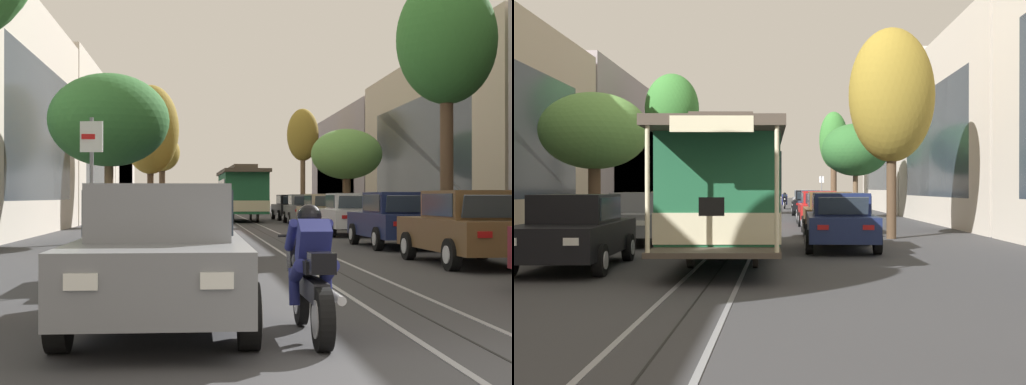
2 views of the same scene
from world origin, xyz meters
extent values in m
plane|color=#38383A|center=(0.00, 27.69, 0.00)|extent=(173.09, 173.09, 0.00)
cube|color=gray|center=(-0.53, 32.62, 0.01)|extent=(0.08, 77.23, 0.01)
cube|color=gray|center=(0.53, 32.62, 0.01)|extent=(0.08, 77.23, 0.01)
cube|color=black|center=(0.00, 32.62, 0.00)|extent=(0.03, 77.23, 0.01)
cube|color=beige|center=(-10.64, 6.65, 5.28)|extent=(4.17, 17.01, 10.56)
cube|color=#2D3842|center=(-8.58, 6.65, 4.75)|extent=(0.04, 12.12, 6.34)
cube|color=beige|center=(-11.07, 23.96, 4.39)|extent=(5.02, 17.01, 8.78)
cube|color=#2D3842|center=(-8.58, 23.96, 3.95)|extent=(0.04, 12.12, 5.27)
cube|color=gray|center=(11.43, 9.54, 4.56)|extent=(5.74, 22.78, 9.11)
cube|color=#2D3842|center=(8.58, 9.54, 4.10)|extent=(0.04, 16.15, 5.47)
cube|color=slate|center=(-3.13, 2.91, 0.65)|extent=(1.81, 4.30, 0.66)
cube|color=slate|center=(-3.12, 3.06, 1.28)|extent=(1.48, 2.07, 0.60)
cube|color=#2D3842|center=(-3.13, 2.23, 1.26)|extent=(1.33, 0.22, 0.47)
cube|color=#2D3842|center=(-3.12, 4.25, 1.26)|extent=(1.30, 0.20, 0.45)
cube|color=#2D3842|center=(-2.38, 3.06, 1.28)|extent=(0.03, 1.81, 0.47)
cube|color=#2D3842|center=(-3.87, 3.07, 1.28)|extent=(0.03, 1.81, 0.47)
cube|color=white|center=(-2.57, 0.75, 0.75)|extent=(0.28, 0.04, 0.14)
cube|color=#B21414|center=(-2.56, 5.07, 0.75)|extent=(0.28, 0.04, 0.12)
cube|color=white|center=(-3.69, 0.75, 0.75)|extent=(0.28, 0.04, 0.14)
cube|color=#B21414|center=(-3.68, 5.07, 0.75)|extent=(0.28, 0.04, 0.12)
cylinder|color=black|center=(-2.25, 1.58, 0.32)|extent=(0.20, 0.64, 0.64)
cylinder|color=silver|center=(-2.14, 1.58, 0.32)|extent=(0.02, 0.35, 0.35)
cylinder|color=black|center=(-4.01, 1.58, 0.32)|extent=(0.20, 0.64, 0.64)
cylinder|color=silver|center=(-4.12, 1.58, 0.32)|extent=(0.02, 0.35, 0.35)
cylinder|color=black|center=(-2.24, 4.25, 0.32)|extent=(0.20, 0.64, 0.64)
cylinder|color=silver|center=(-2.13, 4.25, 0.32)|extent=(0.02, 0.35, 0.35)
cylinder|color=black|center=(-4.00, 4.25, 0.32)|extent=(0.20, 0.64, 0.64)
cylinder|color=silver|center=(-4.11, 4.25, 0.32)|extent=(0.02, 0.35, 0.35)
cube|color=silver|center=(-3.16, 8.07, 0.65)|extent=(1.90, 4.34, 0.66)
cube|color=silver|center=(-3.16, 8.22, 1.28)|extent=(1.52, 2.10, 0.60)
cube|color=#2D3842|center=(-3.14, 7.39, 1.26)|extent=(1.34, 0.25, 0.47)
cube|color=#2D3842|center=(-3.19, 9.41, 1.26)|extent=(1.30, 0.23, 0.45)
cube|color=#2D3842|center=(-2.41, 8.24, 1.28)|extent=(0.07, 1.81, 0.47)
cube|color=#2D3842|center=(-3.91, 8.21, 1.28)|extent=(0.07, 1.81, 0.47)
cube|color=white|center=(-2.55, 5.93, 0.75)|extent=(0.28, 0.05, 0.14)
cube|color=#B21414|center=(-2.65, 10.25, 0.75)|extent=(0.28, 0.05, 0.12)
cube|color=white|center=(-3.66, 5.90, 0.75)|extent=(0.28, 0.05, 0.14)
cube|color=#B21414|center=(-3.76, 10.22, 0.75)|extent=(0.28, 0.05, 0.12)
cylinder|color=black|center=(-2.25, 6.76, 0.32)|extent=(0.21, 0.64, 0.64)
cylinder|color=silver|center=(-2.14, 6.76, 0.32)|extent=(0.03, 0.35, 0.35)
cylinder|color=black|center=(-4.00, 6.72, 0.32)|extent=(0.21, 0.64, 0.64)
cylinder|color=silver|center=(-4.11, 6.72, 0.32)|extent=(0.03, 0.35, 0.35)
cylinder|color=black|center=(-2.31, 9.43, 0.32)|extent=(0.21, 0.64, 0.64)
cylinder|color=silver|center=(-2.20, 9.43, 0.32)|extent=(0.03, 0.35, 0.35)
cylinder|color=black|center=(-4.07, 9.39, 0.32)|extent=(0.21, 0.64, 0.64)
cylinder|color=silver|center=(-4.18, 9.38, 0.32)|extent=(0.03, 0.35, 0.35)
cube|color=black|center=(-2.99, 14.00, 0.65)|extent=(1.99, 4.38, 0.66)
cube|color=black|center=(-2.98, 14.15, 1.28)|extent=(1.57, 2.13, 0.60)
cube|color=#2D3842|center=(-3.02, 13.31, 1.26)|extent=(1.34, 0.28, 0.47)
cube|color=#2D3842|center=(-2.93, 15.33, 1.26)|extent=(1.30, 0.25, 0.45)
cube|color=#2D3842|center=(-2.23, 14.12, 1.28)|extent=(0.11, 1.81, 0.47)
cube|color=#2D3842|center=(-3.73, 14.18, 1.28)|extent=(0.11, 1.81, 0.47)
cube|color=white|center=(-2.53, 11.82, 0.75)|extent=(0.28, 0.05, 0.14)
cube|color=#B21414|center=(-2.34, 16.13, 0.75)|extent=(0.28, 0.05, 0.12)
cube|color=white|center=(-3.64, 11.87, 0.75)|extent=(0.28, 0.05, 0.14)
cube|color=#B21414|center=(-3.45, 16.18, 0.75)|extent=(0.28, 0.05, 0.12)
cylinder|color=black|center=(-2.17, 12.63, 0.32)|extent=(0.23, 0.65, 0.64)
cylinder|color=silver|center=(-2.06, 12.63, 0.32)|extent=(0.04, 0.35, 0.35)
cylinder|color=black|center=(-3.93, 12.71, 0.32)|extent=(0.23, 0.65, 0.64)
cylinder|color=silver|center=(-4.04, 12.71, 0.32)|extent=(0.04, 0.35, 0.35)
cylinder|color=black|center=(-2.05, 15.29, 0.32)|extent=(0.23, 0.65, 0.64)
cylinder|color=silver|center=(-1.94, 15.29, 0.32)|extent=(0.04, 0.35, 0.35)
cylinder|color=black|center=(-3.81, 15.37, 0.32)|extent=(0.23, 0.65, 0.64)
cylinder|color=silver|center=(-3.92, 15.38, 0.32)|extent=(0.04, 0.35, 0.35)
cube|color=#19234C|center=(-3.14, 19.78, 0.65)|extent=(1.86, 4.32, 0.66)
cube|color=#19234C|center=(-3.13, 19.93, 1.28)|extent=(1.50, 2.08, 0.60)
cube|color=#2D3842|center=(-3.14, 19.10, 1.26)|extent=(1.33, 0.24, 0.47)
cube|color=#2D3842|center=(-3.12, 21.12, 1.26)|extent=(1.30, 0.21, 0.45)
cube|color=#2D3842|center=(-2.39, 19.92, 1.28)|extent=(0.05, 1.81, 0.47)
cube|color=#2D3842|center=(-3.88, 19.94, 1.28)|extent=(0.05, 1.81, 0.47)
cube|color=white|center=(-2.61, 17.62, 0.75)|extent=(0.28, 0.04, 0.14)
cube|color=#B21414|center=(-2.55, 21.94, 0.75)|extent=(0.28, 0.04, 0.12)
cube|color=white|center=(-3.72, 17.63, 0.75)|extent=(0.28, 0.04, 0.14)
cube|color=#B21414|center=(-3.66, 21.95, 0.75)|extent=(0.28, 0.04, 0.12)
cylinder|color=black|center=(-2.27, 18.44, 0.32)|extent=(0.21, 0.64, 0.64)
cylinder|color=silver|center=(-2.16, 18.44, 0.32)|extent=(0.02, 0.35, 0.35)
cylinder|color=black|center=(-4.03, 18.46, 0.32)|extent=(0.21, 0.64, 0.64)
cylinder|color=silver|center=(-4.14, 18.46, 0.32)|extent=(0.02, 0.35, 0.35)
cylinder|color=black|center=(-2.24, 21.11, 0.32)|extent=(0.21, 0.64, 0.64)
cylinder|color=silver|center=(-2.13, 21.10, 0.32)|extent=(0.02, 0.35, 0.35)
cylinder|color=black|center=(-4.00, 21.13, 0.32)|extent=(0.21, 0.64, 0.64)
cylinder|color=silver|center=(-4.11, 21.13, 0.32)|extent=(0.02, 0.35, 0.35)
cube|color=red|center=(-3.03, 25.16, 0.65)|extent=(1.81, 4.30, 0.66)
cube|color=red|center=(-3.03, 25.31, 1.28)|extent=(1.48, 2.07, 0.60)
cube|color=#2D3842|center=(-3.03, 24.47, 1.26)|extent=(1.33, 0.22, 0.47)
cube|color=#2D3842|center=(-3.03, 26.49, 1.26)|extent=(1.30, 0.20, 0.45)
cube|color=#2D3842|center=(-2.28, 25.31, 1.28)|extent=(0.03, 1.81, 0.47)
cube|color=#2D3842|center=(-3.77, 25.31, 1.28)|extent=(0.03, 1.81, 0.47)
cube|color=white|center=(-2.46, 23.00, 0.75)|extent=(0.28, 0.04, 0.14)
cube|color=#B21414|center=(-2.47, 27.32, 0.75)|extent=(0.28, 0.04, 0.12)
cube|color=white|center=(-3.58, 23.00, 0.75)|extent=(0.28, 0.04, 0.14)
cube|color=#B21414|center=(-3.59, 27.32, 0.75)|extent=(0.28, 0.04, 0.12)
cylinder|color=black|center=(-2.14, 23.83, 0.32)|extent=(0.20, 0.64, 0.64)
cylinder|color=silver|center=(-2.03, 23.83, 0.32)|extent=(0.02, 0.35, 0.35)
cylinder|color=black|center=(-3.90, 23.82, 0.32)|extent=(0.20, 0.64, 0.64)
cylinder|color=silver|center=(-4.01, 23.82, 0.32)|extent=(0.02, 0.35, 0.35)
cylinder|color=black|center=(-2.15, 26.49, 0.32)|extent=(0.20, 0.64, 0.64)
cylinder|color=silver|center=(-2.04, 26.49, 0.32)|extent=(0.02, 0.35, 0.35)
cylinder|color=black|center=(-3.91, 26.49, 0.32)|extent=(0.20, 0.64, 0.64)
cylinder|color=silver|center=(-4.02, 26.49, 0.32)|extent=(0.02, 0.35, 0.35)
cube|color=brown|center=(-3.05, 31.19, 0.65)|extent=(1.84, 4.32, 0.66)
cube|color=brown|center=(-3.05, 31.34, 1.28)|extent=(1.49, 2.08, 0.60)
cube|color=#2D3842|center=(-3.06, 30.50, 1.26)|extent=(1.33, 0.23, 0.47)
cube|color=#2D3842|center=(-3.04, 32.52, 1.26)|extent=(1.30, 0.21, 0.45)
cube|color=#2D3842|center=(-2.30, 31.33, 1.28)|extent=(0.05, 1.81, 0.47)
cube|color=#2D3842|center=(-3.80, 31.35, 1.28)|extent=(0.05, 1.81, 0.47)
cube|color=white|center=(-2.51, 29.02, 0.75)|extent=(0.28, 0.04, 0.14)
cube|color=#B21414|center=(-2.47, 33.34, 0.75)|extent=(0.28, 0.04, 0.12)
cube|color=white|center=(-3.63, 29.03, 0.75)|extent=(0.28, 0.04, 0.14)
cube|color=#B21414|center=(-3.59, 33.35, 0.75)|extent=(0.28, 0.04, 0.12)
cylinder|color=black|center=(-2.18, 29.85, 0.32)|extent=(0.21, 0.64, 0.64)
cylinder|color=silver|center=(-2.07, 29.85, 0.32)|extent=(0.02, 0.35, 0.35)
cylinder|color=black|center=(-3.94, 29.86, 0.32)|extent=(0.21, 0.64, 0.64)
cylinder|color=silver|center=(-4.05, 29.87, 0.32)|extent=(0.02, 0.35, 0.35)
cylinder|color=black|center=(-2.16, 32.51, 0.32)|extent=(0.21, 0.64, 0.64)
cylinder|color=silver|center=(-2.05, 32.51, 0.32)|extent=(0.02, 0.35, 0.35)
cylinder|color=black|center=(-3.92, 32.53, 0.32)|extent=(0.21, 0.64, 0.64)
cylinder|color=silver|center=(-4.03, 32.53, 0.32)|extent=(0.02, 0.35, 0.35)
cube|color=#19234C|center=(-2.94, 36.91, 0.65)|extent=(1.91, 4.34, 0.66)
cube|color=#19234C|center=(-2.94, 37.06, 1.28)|extent=(1.53, 2.10, 0.60)
cube|color=#2D3842|center=(-2.96, 36.22, 1.26)|extent=(1.34, 0.25, 0.47)
cube|color=#2D3842|center=(-2.91, 38.24, 1.26)|extent=(1.30, 0.23, 0.45)
cube|color=#2D3842|center=(-2.19, 37.04, 1.28)|extent=(0.08, 1.81, 0.47)
cube|color=#2D3842|center=(-3.68, 37.08, 1.28)|extent=(0.08, 1.81, 0.47)
cube|color=white|center=(-2.44, 34.73, 0.75)|extent=(0.28, 0.05, 0.14)
cube|color=#B21414|center=(-2.33, 39.05, 0.75)|extent=(0.28, 0.05, 0.12)
cube|color=white|center=(-3.55, 34.76, 0.75)|extent=(0.28, 0.05, 0.14)
cube|color=#B21414|center=(-3.44, 39.08, 0.75)|extent=(0.28, 0.05, 0.12)
cylinder|color=black|center=(-2.09, 35.55, 0.32)|extent=(0.22, 0.64, 0.64)
cylinder|color=silver|center=(-1.98, 35.55, 0.32)|extent=(0.03, 0.35, 0.35)
cylinder|color=black|center=(-3.85, 35.60, 0.32)|extent=(0.22, 0.64, 0.64)
cylinder|color=silver|center=(-3.96, 35.60, 0.32)|extent=(0.03, 0.35, 0.35)
cylinder|color=black|center=(-2.03, 38.22, 0.32)|extent=(0.22, 0.64, 0.64)
cylinder|color=silver|center=(-1.92, 38.21, 0.32)|extent=(0.03, 0.35, 0.35)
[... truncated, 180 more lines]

